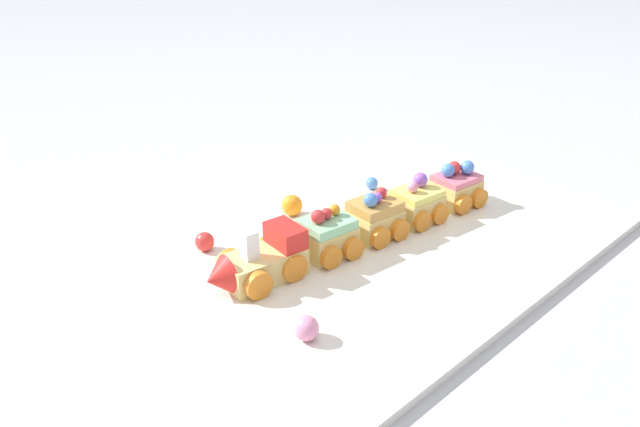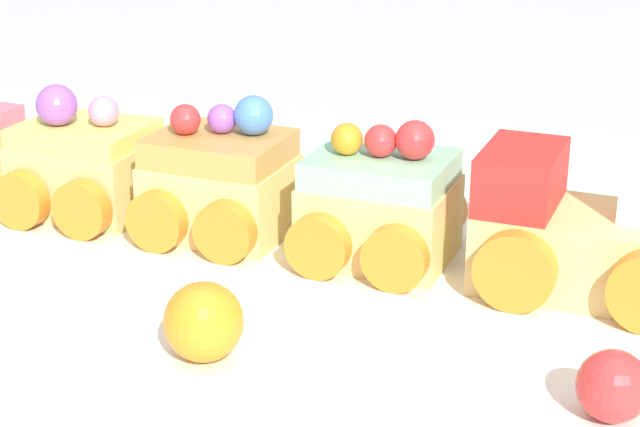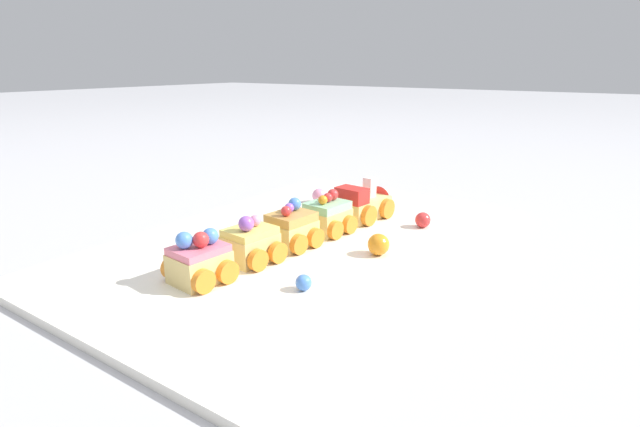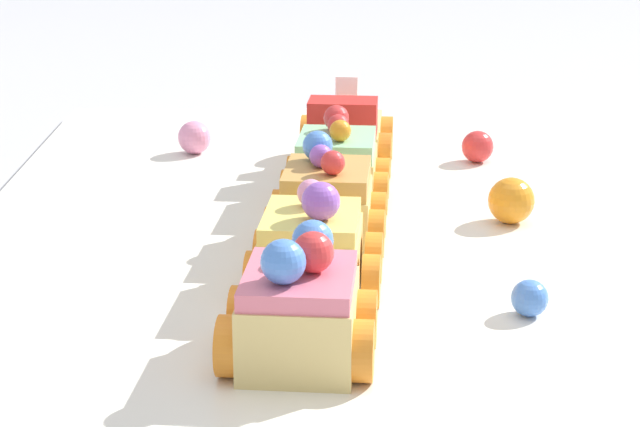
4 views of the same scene
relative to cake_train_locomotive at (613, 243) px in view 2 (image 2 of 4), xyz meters
name	(u,v)px [view 2 (image 2 of 4)]	position (x,y,z in m)	size (l,w,h in m)	color
ground_plane	(289,253)	(-0.16, 0.03, -0.04)	(10.00, 10.00, 0.00)	#B2B2B7
display_board	(289,242)	(-0.16, 0.03, -0.03)	(0.74, 0.46, 0.01)	white
cake_train_locomotive	(613,243)	(0.00, 0.00, 0.00)	(0.13, 0.08, 0.07)	#E5C675
cake_car_mint	(380,207)	(-0.11, 0.01, 0.00)	(0.07, 0.08, 0.07)	#E5C675
cake_car_caramel	(221,184)	(-0.19, 0.02, 0.00)	(0.07, 0.08, 0.07)	#E5C675
cake_car_lemon	(85,168)	(-0.27, 0.03, 0.00)	(0.07, 0.08, 0.07)	#E5C675
gumball_orange	(204,322)	(-0.15, -0.11, -0.01)	(0.03, 0.03, 0.03)	orange
gumball_red	(613,386)	(0.00, -0.11, -0.01)	(0.03, 0.03, 0.03)	red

